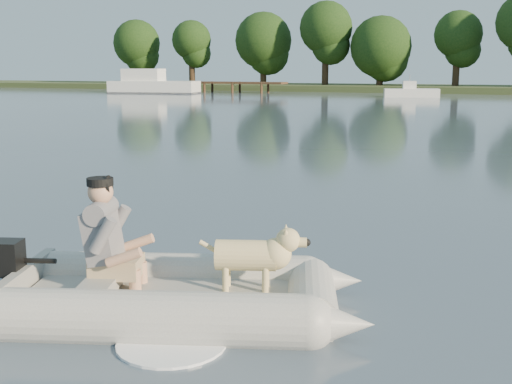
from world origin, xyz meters
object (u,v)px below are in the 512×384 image
at_px(man, 104,232).
at_px(dinghy, 177,253).
at_px(dog, 246,261).
at_px(cabin_cruiser, 154,81).
at_px(dock, 199,87).
at_px(motorboat, 412,86).

bearing_deg(man, dinghy, -4.24).
xyz_separation_m(man, dog, (1.32, 0.44, -0.27)).
distance_m(dog, cabin_cruiser, 56.41).
bearing_deg(dinghy, dock, 98.48).
relative_size(dinghy, motorboat, 1.09).
height_order(dock, dinghy, dinghy).
bearing_deg(dock, dinghy, -63.21).
distance_m(dock, dinghy, 58.77).
bearing_deg(man, dog, 0.00).
height_order(dinghy, dog, dinghy).
distance_m(man, dog, 1.42).
distance_m(dog, motorboat, 48.86).
bearing_deg(motorboat, man, -99.09).
xyz_separation_m(dog, cabin_cruiser, (-29.72, 47.94, 0.61)).
bearing_deg(man, motorboat, 76.89).
bearing_deg(dog, man, -180.00).
relative_size(dock, dinghy, 3.61).
relative_size(man, motorboat, 0.24).
relative_size(cabin_cruiser, motorboat, 1.93).
relative_size(dinghy, cabin_cruiser, 0.57).
relative_size(man, dog, 1.16).
distance_m(dock, man, 58.62).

